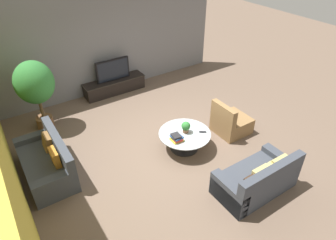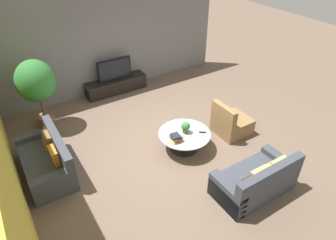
# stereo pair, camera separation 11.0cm
# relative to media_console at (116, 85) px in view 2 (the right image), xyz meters

# --- Properties ---
(ground_plane) EXTENTS (24.00, 24.00, 0.00)m
(ground_plane) POSITION_rel_media_console_xyz_m (-0.04, -2.94, -0.22)
(ground_plane) COLOR brown
(back_wall_stone) EXTENTS (7.40, 0.12, 3.00)m
(back_wall_stone) POSITION_rel_media_console_xyz_m (-0.04, 0.32, 1.28)
(back_wall_stone) COLOR slate
(back_wall_stone) RESTS_ON ground
(media_console) EXTENTS (1.88, 0.50, 0.42)m
(media_console) POSITION_rel_media_console_xyz_m (0.00, 0.00, 0.00)
(media_console) COLOR black
(media_console) RESTS_ON ground
(television) EXTENTS (1.03, 0.13, 0.65)m
(television) POSITION_rel_media_console_xyz_m (-0.00, -0.00, 0.52)
(television) COLOR black
(television) RESTS_ON media_console
(coffee_table) EXTENTS (1.19, 1.19, 0.43)m
(coffee_table) POSITION_rel_media_console_xyz_m (0.20, -3.35, 0.09)
(coffee_table) COLOR black
(coffee_table) RESTS_ON ground
(couch_by_wall) EXTENTS (0.84, 1.75, 0.84)m
(couch_by_wall) POSITION_rel_media_console_xyz_m (-2.65, -2.45, 0.06)
(couch_by_wall) COLOR #3D424C
(couch_by_wall) RESTS_ON ground
(couch_near_entry) EXTENTS (1.59, 0.84, 0.84)m
(couch_near_entry) POSITION_rel_media_console_xyz_m (0.61, -5.18, 0.07)
(couch_near_entry) COLOR #3D424C
(couch_near_entry) RESTS_ON ground
(armchair_wicker) EXTENTS (0.80, 0.76, 0.86)m
(armchair_wicker) POSITION_rel_media_console_xyz_m (1.53, -3.46, 0.05)
(armchair_wicker) COLOR olive
(armchair_wicker) RESTS_ON ground
(potted_palm_tall) EXTENTS (0.92, 0.92, 1.80)m
(potted_palm_tall) POSITION_rel_media_console_xyz_m (-2.27, -0.69, 0.99)
(potted_palm_tall) COLOR brown
(potted_palm_tall) RESTS_ON ground
(potted_plant_tabletop) EXTENTS (0.20, 0.20, 0.27)m
(potted_plant_tabletop) POSITION_rel_media_console_xyz_m (0.24, -3.33, 0.36)
(potted_plant_tabletop) COLOR brown
(potted_plant_tabletop) RESTS_ON coffee_table
(book_stack) EXTENTS (0.25, 0.27, 0.15)m
(book_stack) POSITION_rel_media_console_xyz_m (-0.10, -3.46, 0.28)
(book_stack) COLOR gold
(book_stack) RESTS_ON coffee_table
(remote_black) EXTENTS (0.15, 0.12, 0.02)m
(remote_black) POSITION_rel_media_console_xyz_m (0.57, -3.55, 0.22)
(remote_black) COLOR black
(remote_black) RESTS_ON coffee_table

